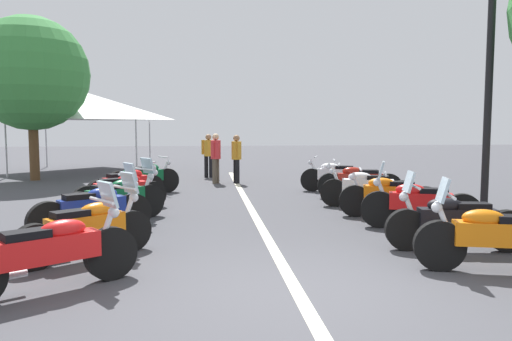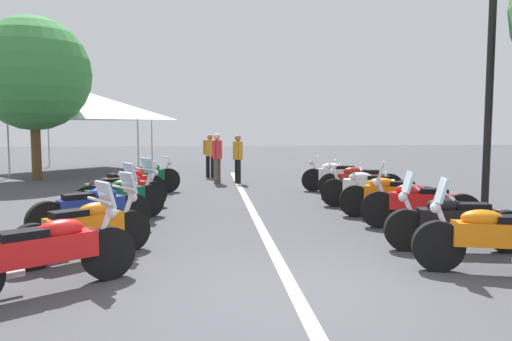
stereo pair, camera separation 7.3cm
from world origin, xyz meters
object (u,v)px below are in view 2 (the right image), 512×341
motorcycle_right_row_3 (390,195)px  roadside_tree_0 (33,74)px  motorcycle_left_row_4 (122,190)px  motorcycle_left_row_5 (128,184)px  motorcycle_left_row_1 (87,227)px  motorcycle_right_row_6 (337,176)px  motorcycle_left_row_6 (145,177)px  motorcycle_left_row_0 (48,251)px  motorcycle_right_row_2 (419,203)px  motorcycle_left_row_3 (117,198)px  motorcycle_right_row_4 (367,188)px  motorcycle_right_row_0 (494,237)px  bystander_0 (238,155)px  bystander_3 (210,152)px  motorcycle_right_row_5 (360,181)px  street_lamp_twin_globe (491,51)px  motorcycle_right_row_1 (454,221)px  bystander_1 (217,154)px  motorcycle_left_row_2 (93,209)px

motorcycle_right_row_3 → roadside_tree_0: size_ratio=0.37×
motorcycle_left_row_4 → motorcycle_left_row_5: size_ratio=1.13×
motorcycle_left_row_1 → motorcycle_right_row_3: size_ratio=0.83×
motorcycle_right_row_6 → motorcycle_left_row_6: bearing=18.2°
motorcycle_left_row_0 → motorcycle_right_row_2: bearing=-8.4°
motorcycle_left_row_0 → motorcycle_left_row_3: motorcycle_left_row_3 is taller
motorcycle_right_row_6 → motorcycle_left_row_1: bearing=69.9°
motorcycle_left_row_6 → motorcycle_left_row_1: bearing=-118.7°
motorcycle_right_row_4 → roadside_tree_0: bearing=-17.9°
motorcycle_left_row_1 → motorcycle_right_row_0: bearing=-51.2°
bystander_0 → bystander_3: 2.10m
motorcycle_right_row_2 → motorcycle_right_row_3: size_ratio=1.01×
motorcycle_right_row_5 → street_lamp_twin_globe: bearing=124.3°
motorcycle_right_row_1 → motorcycle_right_row_2: 1.57m
motorcycle_left_row_0 → motorcycle_right_row_3: 6.81m
motorcycle_right_row_4 → motorcycle_right_row_5: size_ratio=0.98×
motorcycle_left_row_3 → bystander_0: (6.27, -2.72, 0.44)m
motorcycle_left_row_6 → motorcycle_right_row_2: size_ratio=0.92×
motorcycle_left_row_3 → bystander_1: bearing=31.5°
motorcycle_right_row_2 → motorcycle_right_row_0: bearing=105.6°
bystander_3 → roadside_tree_0: roadside_tree_0 is taller
motorcycle_left_row_2 → roadside_tree_0: bearing=80.2°
motorcycle_right_row_4 → street_lamp_twin_globe: 3.83m
motorcycle_left_row_2 → motorcycle_right_row_2: motorcycle_left_row_2 is taller
motorcycle_right_row_2 → street_lamp_twin_globe: 3.20m
bystander_3 → motorcycle_right_row_5: bearing=54.0°
motorcycle_left_row_5 → motorcycle_left_row_2: bearing=-129.4°
motorcycle_right_row_1 → motorcycle_right_row_4: motorcycle_right_row_1 is taller
motorcycle_left_row_2 → motorcycle_left_row_1: bearing=-113.9°
motorcycle_right_row_6 → motorcycle_left_row_4: bearing=43.5°
motorcycle_left_row_1 → motorcycle_left_row_3: motorcycle_left_row_3 is taller
bystander_1 → motorcycle_right_row_2: bearing=143.9°
motorcycle_left_row_5 → motorcycle_right_row_6: motorcycle_right_row_6 is taller
motorcycle_right_row_0 → motorcycle_right_row_6: size_ratio=1.03×
motorcycle_left_row_6 → motorcycle_left_row_4: bearing=-122.8°
motorcycle_left_row_0 → motorcycle_right_row_2: motorcycle_right_row_2 is taller
motorcycle_right_row_0 → motorcycle_right_row_4: bearing=-75.3°
bystander_1 → motorcycle_right_row_6: bearing=172.9°
motorcycle_left_row_4 → bystander_0: 5.71m
motorcycle_left_row_4 → motorcycle_right_row_5: motorcycle_right_row_5 is taller
motorcycle_right_row_5 → motorcycle_left_row_0: bearing=60.6°
motorcycle_left_row_1 → motorcycle_left_row_3: (2.72, 0.06, 0.02)m
motorcycle_left_row_5 → bystander_3: size_ratio=1.09×
motorcycle_left_row_5 → bystander_0: bystander_0 is taller
street_lamp_twin_globe → motorcycle_left_row_1: bearing=105.3°
motorcycle_right_row_1 → bystander_0: 9.48m
bystander_3 → motorcycle_left_row_2: bearing=8.3°
motorcycle_right_row_3 → roadside_tree_0: bearing=-25.1°
motorcycle_left_row_5 → motorcycle_right_row_3: size_ratio=0.84×
motorcycle_right_row_2 → motorcycle_right_row_3: (1.18, 0.10, -0.02)m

